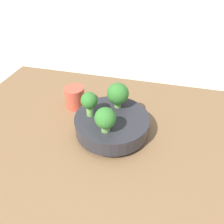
{
  "coord_description": "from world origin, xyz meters",
  "views": [
    {
      "loc": [
        0.14,
        -0.5,
        0.52
      ],
      "look_at": [
        0.02,
        0.01,
        0.12
      ],
      "focal_mm": 35.0,
      "sensor_mm": 36.0,
      "label": 1
    }
  ],
  "objects": [
    {
      "name": "cup",
      "position": [
        -0.15,
        0.11,
        0.07
      ],
      "size": [
        0.07,
        0.07,
        0.08
      ],
      "color": "#C64C38",
      "rests_on": "table"
    },
    {
      "name": "bowl",
      "position": [
        0.02,
        0.01,
        0.07
      ],
      "size": [
        0.23,
        0.23,
        0.06
      ],
      "color": "#28282D",
      "rests_on": "table"
    },
    {
      "name": "broccoli_floret_back",
      "position": [
        0.02,
        0.06,
        0.14
      ],
      "size": [
        0.07,
        0.07,
        0.08
      ],
      "color": "#6BA34C",
      "rests_on": "bowl"
    },
    {
      "name": "broccoli_floret_left",
      "position": [
        -0.05,
        0.0,
        0.15
      ],
      "size": [
        0.05,
        0.05,
        0.08
      ],
      "color": "#6BA34C",
      "rests_on": "bowl"
    },
    {
      "name": "broccoli_floret_front",
      "position": [
        0.01,
        -0.06,
        0.14
      ],
      "size": [
        0.06,
        0.06,
        0.08
      ],
      "color": "#609347",
      "rests_on": "bowl"
    },
    {
      "name": "table",
      "position": [
        0.0,
        0.0,
        0.02
      ],
      "size": [
        1.07,
        0.72,
        0.03
      ],
      "color": "brown",
      "rests_on": "ground_plane"
    },
    {
      "name": "ground_plane",
      "position": [
        0.0,
        0.0,
        0.0
      ],
      "size": [
        6.0,
        6.0,
        0.0
      ],
      "primitive_type": "plane",
      "color": "beige"
    }
  ]
}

